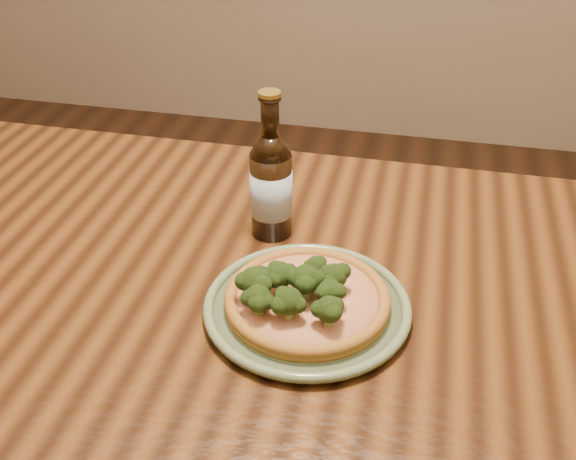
% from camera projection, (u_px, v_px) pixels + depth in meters
% --- Properties ---
extents(table, '(1.60, 0.90, 0.75)m').
position_uv_depth(table, '(198.00, 335.00, 1.02)').
color(table, '#4E2B10').
rests_on(table, ground).
extents(plate, '(0.28, 0.28, 0.02)m').
position_uv_depth(plate, '(307.00, 307.00, 0.92)').
color(plate, '#627450').
rests_on(plate, table).
extents(pizza, '(0.23, 0.23, 0.07)m').
position_uv_depth(pizza, '(305.00, 297.00, 0.90)').
color(pizza, '#966321').
rests_on(pizza, plate).
extents(beer_bottle, '(0.07, 0.07, 0.24)m').
position_uv_depth(beer_bottle, '(271.00, 184.00, 1.04)').
color(beer_bottle, black).
rests_on(beer_bottle, table).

